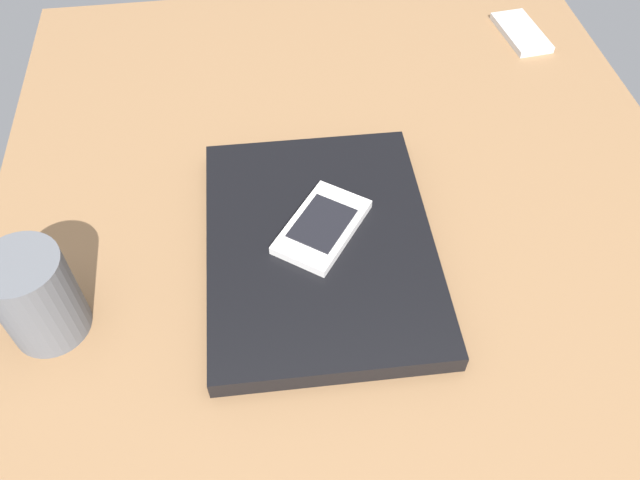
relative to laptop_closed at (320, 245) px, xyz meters
The scene contains 5 objects.
desk_surface 9.03cm from the laptop_closed, 29.87° to the left, with size 120.00×80.00×3.00cm, color olive.
laptop_closed is the anchor object (origin of this frame).
cell_phone_on_laptop 2.05cm from the laptop_closed, 161.55° to the left, with size 12.35×11.42×1.14cm.
cell_phone_on_desk 49.68cm from the laptop_closed, 136.25° to the left, with size 10.98×6.27×1.05cm.
pen_cup 27.55cm from the laptop_closed, 78.41° to the right, with size 7.30×7.30×9.88cm, color #595B60.
Camera 1 is at (33.59, -9.88, 55.75)cm, focal length 35.69 mm.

